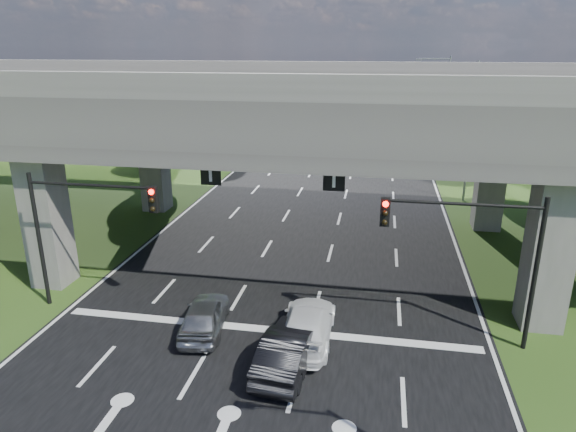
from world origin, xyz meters
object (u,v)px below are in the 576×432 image
(signal_left, at_px, (82,218))
(streetlight_beyond, at_px, (443,99))
(signal_right, at_px, (476,243))
(car_dark, at_px, (288,349))
(car_silver, at_px, (205,315))
(car_white, at_px, (307,325))
(streetlight_far, at_px, (466,121))

(signal_left, relative_size, streetlight_beyond, 0.60)
(signal_right, xyz_separation_m, signal_left, (-15.65, 0.00, 0.00))
(streetlight_beyond, xyz_separation_m, car_dark, (-8.70, -38.86, -5.08))
(car_dark, bearing_deg, streetlight_beyond, -97.64)
(signal_left, height_order, car_silver, signal_left)
(signal_right, xyz_separation_m, car_silver, (-10.18, -0.94, -3.48))
(signal_left, distance_m, car_silver, 6.55)
(signal_right, bearing_deg, car_dark, -156.42)
(streetlight_beyond, distance_m, car_silver, 39.38)
(signal_right, height_order, car_dark, signal_right)
(car_silver, bearing_deg, signal_right, 177.43)
(streetlight_beyond, distance_m, car_white, 38.26)
(signal_left, bearing_deg, streetlight_far, 48.22)
(signal_right, distance_m, signal_left, 15.65)
(car_dark, bearing_deg, signal_left, -11.96)
(streetlight_beyond, distance_m, car_dark, 40.15)
(car_silver, bearing_deg, signal_left, -17.64)
(streetlight_far, distance_m, car_silver, 24.95)
(signal_right, distance_m, car_white, 7.01)
(car_silver, bearing_deg, car_dark, 145.68)
(streetlight_beyond, bearing_deg, car_white, -102.64)
(car_dark, distance_m, car_white, 1.91)
(streetlight_far, height_order, car_silver, streetlight_far)
(signal_left, xyz_separation_m, car_dark, (9.22, -2.81, -3.42))
(signal_right, height_order, signal_left, same)
(car_dark, bearing_deg, signal_right, -151.44)
(car_silver, xyz_separation_m, car_dark, (3.75, -1.86, 0.06))
(car_dark, relative_size, car_white, 0.94)
(streetlight_beyond, height_order, car_white, streetlight_beyond)
(signal_right, bearing_deg, signal_left, 180.00)
(signal_right, xyz_separation_m, streetlight_far, (2.27, 20.06, 1.66))
(signal_right, height_order, car_silver, signal_right)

